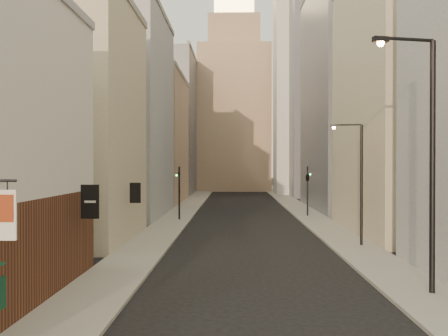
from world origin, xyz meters
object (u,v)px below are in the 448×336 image
white_tower (298,86)px  streetlamp_near (426,150)px  traffic_light_left (179,182)px  streetlamp_mid (358,177)px  traffic_light_right (308,178)px  clock_tower (234,102)px

white_tower → streetlamp_near: white_tower is taller
streetlamp_near → traffic_light_left: size_ratio=2.04×
white_tower → streetlamp_mid: (-3.16, -54.22, -14.16)m
traffic_light_left → traffic_light_right: 12.81m
streetlamp_near → traffic_light_right: (-0.36, 29.37, -1.98)m
clock_tower → traffic_light_left: bearing=-95.3°
white_tower → streetlamp_near: 67.22m
streetlamp_mid → clock_tower: bearing=105.4°
clock_tower → traffic_light_right: clock_tower is taller
white_tower → traffic_light_right: size_ratio=8.30×
white_tower → streetlamp_mid: white_tower is taller
clock_tower → streetlamp_near: 81.13m
streetlamp_mid → traffic_light_right: streetlamp_mid is taller
white_tower → traffic_light_right: (-3.74, -36.53, -14.77)m
streetlamp_mid → streetlamp_near: bearing=-82.2°
streetlamp_mid → traffic_light_left: streetlamp_mid is taller
white_tower → traffic_light_left: size_ratio=8.30×
streetlamp_mid → traffic_light_right: size_ratio=1.55×
streetlamp_near → traffic_light_right: streetlamp_near is taller
streetlamp_near → traffic_light_left: (-12.64, 25.72, -2.22)m
streetlamp_near → white_tower: bearing=74.6°
streetlamp_mid → white_tower: bearing=95.5°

